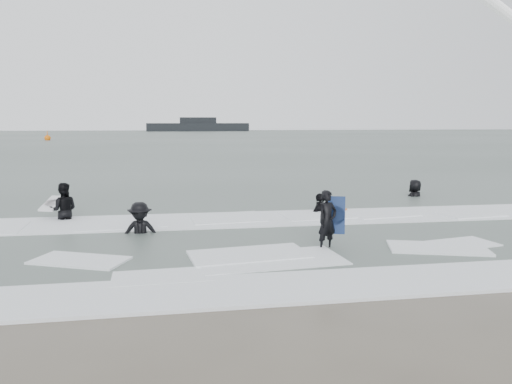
{
  "coord_description": "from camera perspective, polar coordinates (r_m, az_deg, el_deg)",
  "views": [
    {
      "loc": [
        -2.29,
        -9.67,
        3.23
      ],
      "look_at": [
        0.0,
        5.0,
        1.1
      ],
      "focal_mm": 35.0,
      "sensor_mm": 36.0,
      "label": 1
    }
  ],
  "objects": [
    {
      "name": "ground",
      "position": [
        10.45,
        4.3,
        -9.85
      ],
      "size": [
        320.0,
        320.0,
        0.0
      ],
      "primitive_type": "plane",
      "color": "brown",
      "rests_on": "ground"
    },
    {
      "name": "sea",
      "position": [
        89.76,
        -7.45,
        6.06
      ],
      "size": [
        320.0,
        320.0,
        0.0
      ],
      "primitive_type": "plane",
      "color": "#47544C",
      "rests_on": "ground"
    },
    {
      "name": "surfer_centre",
      "position": [
        12.74,
        8.08,
        -6.61
      ],
      "size": [
        0.66,
        0.57,
        1.54
      ],
      "primitive_type": "imported",
      "rotation": [
        0.0,
        0.0,
        0.42
      ],
      "color": "black",
      "rests_on": "ground"
    },
    {
      "name": "surfer_wading",
      "position": [
        17.37,
        -21.07,
        -3.11
      ],
      "size": [
        0.93,
        0.75,
        1.8
      ],
      "primitive_type": "imported",
      "rotation": [
        0.0,
        0.0,
        3.22
      ],
      "color": "black",
      "rests_on": "ground"
    },
    {
      "name": "surfer_breaker",
      "position": [
        14.56,
        -13.08,
        -4.87
      ],
      "size": [
        1.17,
        0.67,
        1.81
      ],
      "primitive_type": "imported",
      "rotation": [
        0.0,
        0.0,
        0.0
      ],
      "color": "black",
      "rests_on": "ground"
    },
    {
      "name": "surfer_right_near",
      "position": [
        17.6,
        7.36,
        -2.49
      ],
      "size": [
        1.15,
        1.04,
        1.88
      ],
      "primitive_type": "imported",
      "rotation": [
        0.0,
        0.0,
        -2.47
      ],
      "color": "black",
      "rests_on": "ground"
    },
    {
      "name": "surfer_right_far",
      "position": [
        22.26,
        17.68,
        -0.58
      ],
      "size": [
        1.07,
        1.1,
        1.91
      ],
      "primitive_type": "imported",
      "rotation": [
        0.0,
        0.0,
        -2.31
      ],
      "color": "black",
      "rests_on": "ground"
    },
    {
      "name": "surf_foam",
      "position": [
        13.94,
        0.83,
        -5.07
      ],
      "size": [
        30.03,
        9.06,
        0.09
      ],
      "color": "white",
      "rests_on": "ground"
    },
    {
      "name": "bodyboards",
      "position": [
        15.63,
        -2.51,
        -1.91
      ],
      "size": [
        10.37,
        5.59,
        1.25
      ],
      "color": "#10224F",
      "rests_on": "ground"
    },
    {
      "name": "buoy",
      "position": [
        88.95,
        -22.72,
        5.71
      ],
      "size": [
        1.0,
        1.0,
        1.65
      ],
      "color": "orange",
      "rests_on": "ground"
    },
    {
      "name": "vessel_horizon",
      "position": [
        155.87,
        -6.64,
        7.48
      ],
      "size": [
        31.01,
        5.54,
        4.21
      ],
      "color": "black",
      "rests_on": "ground"
    }
  ]
}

